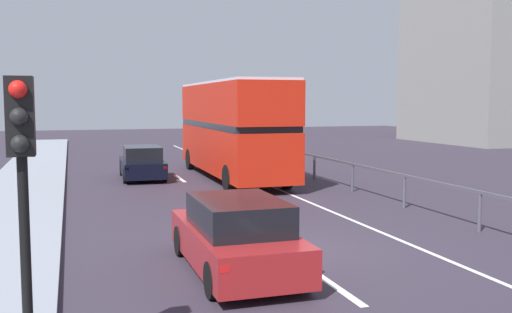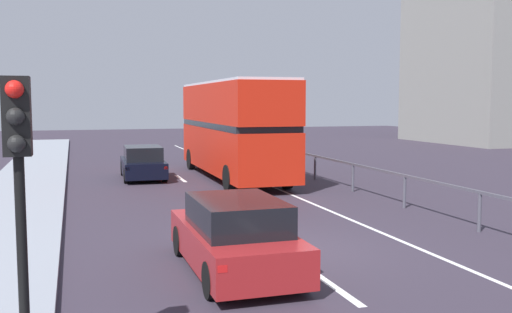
# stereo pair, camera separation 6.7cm
# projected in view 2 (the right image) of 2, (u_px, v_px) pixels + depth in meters

# --- Properties ---
(ground_plane) EXTENTS (75.51, 120.00, 0.10)m
(ground_plane) POSITION_uv_depth(u_px,v_px,m) (283.00, 253.00, 12.91)
(ground_plane) COLOR #312A37
(lane_paint_markings) EXTENTS (3.15, 46.00, 0.01)m
(lane_paint_markings) POSITION_uv_depth(u_px,v_px,m) (250.00, 191.00, 21.53)
(lane_paint_markings) COLOR silver
(lane_paint_markings) RESTS_ON ground
(bridge_side_railing) EXTENTS (0.10, 42.00, 1.06)m
(bridge_side_railing) POSITION_uv_depth(u_px,v_px,m) (333.00, 164.00, 23.00)
(bridge_side_railing) COLOR #4D4C58
(bridge_side_railing) RESTS_ON ground
(double_decker_bus_red) EXTENTS (2.61, 10.49, 4.18)m
(double_decker_bus_red) POSITION_uv_depth(u_px,v_px,m) (233.00, 127.00, 25.05)
(double_decker_bus_red) COLOR red
(double_decker_bus_red) RESTS_ON ground
(hatchback_car_near) EXTENTS (1.83, 4.32, 1.47)m
(hatchback_car_near) POSITION_uv_depth(u_px,v_px,m) (235.00, 236.00, 11.27)
(hatchback_car_near) COLOR maroon
(hatchback_car_near) RESTS_ON ground
(traffic_signal_pole) EXTENTS (0.30, 0.42, 3.46)m
(traffic_signal_pole) POSITION_uv_depth(u_px,v_px,m) (18.00, 153.00, 6.54)
(traffic_signal_pole) COLOR black
(traffic_signal_pole) RESTS_ON near_sidewalk_kerb
(sedan_car_ahead) EXTENTS (1.86, 4.12, 1.42)m
(sedan_car_ahead) POSITION_uv_depth(u_px,v_px,m) (143.00, 163.00, 24.99)
(sedan_car_ahead) COLOR black
(sedan_car_ahead) RESTS_ON ground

